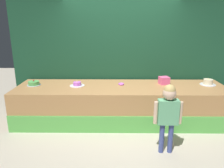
{
  "coord_description": "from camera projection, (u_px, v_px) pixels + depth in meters",
  "views": [
    {
      "loc": [
        -0.15,
        -3.71,
        2.03
      ],
      "look_at": [
        -0.19,
        0.34,
        0.87
      ],
      "focal_mm": 34.7,
      "sensor_mm": 36.0,
      "label": 1
    }
  ],
  "objects": [
    {
      "name": "stage_platform",
      "position": [
        121.0,
        104.0,
        4.56
      ],
      "size": [
        4.32,
        1.15,
        0.75
      ],
      "color": "#B27F4C",
      "rests_on": "ground_plane"
    },
    {
      "name": "pink_box",
      "position": [
        164.0,
        80.0,
        4.61
      ],
      "size": [
        0.23,
        0.22,
        0.16
      ],
      "primitive_type": "cube",
      "rotation": [
        0.0,
        0.0,
        0.23
      ],
      "color": "#F65E96",
      "rests_on": "stage_platform"
    },
    {
      "name": "child_figure",
      "position": [
        168.0,
        110.0,
        3.31
      ],
      "size": [
        0.44,
        0.2,
        1.14
      ],
      "color": "#3F4C8C",
      "rests_on": "ground_plane"
    },
    {
      "name": "donut",
      "position": [
        121.0,
        84.0,
        4.56
      ],
      "size": [
        0.12,
        0.12,
        0.04
      ],
      "primitive_type": "torus",
      "color": "#CC66D8",
      "rests_on": "stage_platform"
    },
    {
      "name": "cake_left",
      "position": [
        34.0,
        83.0,
        4.53
      ],
      "size": [
        0.28,
        0.28,
        0.12
      ],
      "color": "silver",
      "rests_on": "stage_platform"
    },
    {
      "name": "cake_right",
      "position": [
        208.0,
        82.0,
        4.56
      ],
      "size": [
        0.33,
        0.33,
        0.15
      ],
      "color": "silver",
      "rests_on": "stage_platform"
    },
    {
      "name": "ground_plane",
      "position": [
        122.0,
        133.0,
        4.12
      ],
      "size": [
        12.0,
        12.0,
        0.0
      ],
      "primitive_type": "plane",
      "color": "#BCB29E"
    },
    {
      "name": "cake_center",
      "position": [
        77.0,
        84.0,
        4.49
      ],
      "size": [
        0.31,
        0.31,
        0.14
      ],
      "color": "white",
      "rests_on": "stage_platform"
    },
    {
      "name": "curtain_backdrop",
      "position": [
        121.0,
        48.0,
        4.9
      ],
      "size": [
        4.94,
        0.08,
        2.92
      ],
      "primitive_type": "cube",
      "color": "#19472D",
      "rests_on": "ground_plane"
    }
  ]
}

